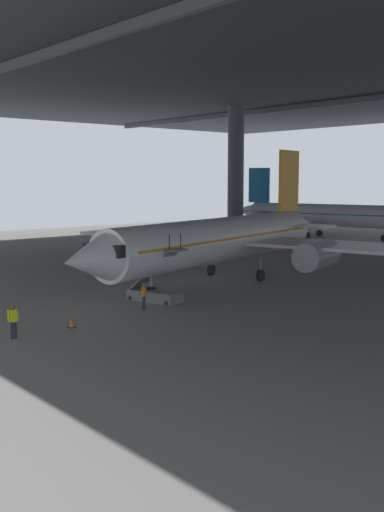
{
  "coord_description": "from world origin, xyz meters",
  "views": [
    {
      "loc": [
        34.84,
        -33.82,
        7.85
      ],
      "look_at": [
        2.01,
        -5.51,
        2.41
      ],
      "focal_mm": 43.0,
      "sensor_mm": 36.0,
      "label": 1
    }
  ],
  "objects_px": {
    "airplane_main": "(224,239)",
    "crew_worker_near_nose": "(13,319)",
    "traffic_cone_orange": "(72,322)",
    "boarding_stairs": "(156,290)",
    "airplane_distant": "(325,215)",
    "crew_worker_by_stairs": "(144,294)"
  },
  "relations": [
    {
      "from": "airplane_distant",
      "to": "traffic_cone_orange",
      "type": "height_order",
      "value": "airplane_distant"
    },
    {
      "from": "crew_worker_near_nose",
      "to": "crew_worker_by_stairs",
      "type": "xyz_separation_m",
      "value": [
        -1.38,
        8.99,
        -0.05
      ]
    },
    {
      "from": "airplane_main",
      "to": "airplane_distant",
      "type": "relative_size",
      "value": 1.13
    },
    {
      "from": "crew_worker_by_stairs",
      "to": "traffic_cone_orange",
      "type": "bearing_deg",
      "value": -78.28
    },
    {
      "from": "airplane_distant",
      "to": "crew_worker_by_stairs",
      "type": "bearing_deg",
      "value": -65.27
    },
    {
      "from": "crew_worker_by_stairs",
      "to": "traffic_cone_orange",
      "type": "distance_m",
      "value": 5.77
    },
    {
      "from": "airplane_main",
      "to": "crew_worker_near_nose",
      "type": "height_order",
      "value": "airplane_main"
    },
    {
      "from": "crew_worker_near_nose",
      "to": "airplane_distant",
      "type": "distance_m",
      "value": 58.74
    },
    {
      "from": "airplane_main",
      "to": "boarding_stairs",
      "type": "xyz_separation_m",
      "value": [
        2.8,
        -8.73,
        -2.55
      ]
    },
    {
      "from": "boarding_stairs",
      "to": "traffic_cone_orange",
      "type": "relative_size",
      "value": 7.41
    },
    {
      "from": "crew_worker_near_nose",
      "to": "airplane_distant",
      "type": "bearing_deg",
      "value": 112.28
    },
    {
      "from": "crew_worker_by_stairs",
      "to": "traffic_cone_orange",
      "type": "relative_size",
      "value": 2.74
    },
    {
      "from": "boarding_stairs",
      "to": "airplane_distant",
      "type": "relative_size",
      "value": 0.15
    },
    {
      "from": "boarding_stairs",
      "to": "airplane_main",
      "type": "bearing_deg",
      "value": 107.81
    },
    {
      "from": "airplane_main",
      "to": "traffic_cone_orange",
      "type": "height_order",
      "value": "airplane_main"
    },
    {
      "from": "airplane_main",
      "to": "crew_worker_near_nose",
      "type": "distance_m",
      "value": 20.76
    },
    {
      "from": "airplane_main",
      "to": "crew_worker_near_nose",
      "type": "relative_size",
      "value": 18.79
    },
    {
      "from": "airplane_main",
      "to": "crew_worker_by_stairs",
      "type": "relative_size",
      "value": 19.74
    },
    {
      "from": "crew_worker_near_nose",
      "to": "airplane_distant",
      "type": "relative_size",
      "value": 0.06
    },
    {
      "from": "airplane_main",
      "to": "airplane_distant",
      "type": "height_order",
      "value": "airplane_main"
    },
    {
      "from": "boarding_stairs",
      "to": "crew_worker_near_nose",
      "type": "xyz_separation_m",
      "value": [
        2.95,
        -11.09,
        0.28
      ]
    },
    {
      "from": "boarding_stairs",
      "to": "crew_worker_by_stairs",
      "type": "xyz_separation_m",
      "value": [
        1.56,
        -2.1,
        0.22
      ]
    }
  ]
}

